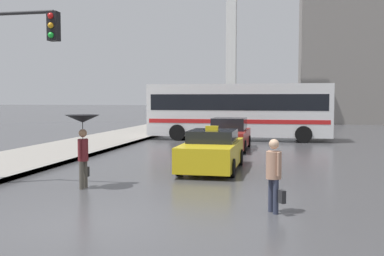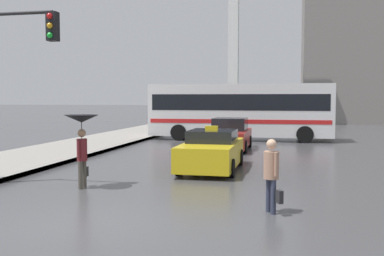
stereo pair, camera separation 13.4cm
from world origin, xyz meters
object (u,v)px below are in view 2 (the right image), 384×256
taxi (212,151)px  city_bus (240,109)px  sedan_red (230,135)px  traffic_light (7,61)px  pedestrian_man (272,171)px  pedestrian_with_umbrella (82,131)px

taxi → city_bus: 11.71m
sedan_red → traffic_light: (-5.02, -10.41, 2.88)m
pedestrian_man → traffic_light: (-7.48, 1.60, 2.64)m
city_bus → pedestrian_man: city_bus is taller
pedestrian_with_umbrella → taxi: bearing=-33.1°
city_bus → sedan_red: bearing=0.3°
taxi → city_bus: (-0.25, 11.64, 1.20)m
pedestrian_with_umbrella → traffic_light: bearing=95.3°
traffic_light → taxi: bearing=37.7°
taxi → traffic_light: 7.20m
pedestrian_with_umbrella → traffic_light: traffic_light is taller
city_bus → pedestrian_with_umbrella: (-2.73, -15.61, -0.25)m
pedestrian_with_umbrella → sedan_red: bearing=-11.3°
pedestrian_man → traffic_light: traffic_light is taller
city_bus → pedestrian_with_umbrella: size_ratio=5.28×
city_bus → pedestrian_man: size_ratio=6.66×
taxi → city_bus: city_bus is taller
sedan_red → traffic_light: bearing=64.3°
sedan_red → city_bus: city_bus is taller
sedan_red → taxi: bearing=91.7°
taxi → pedestrian_with_umbrella: size_ratio=2.08×
traffic_light → pedestrian_with_umbrella: bearing=1.5°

